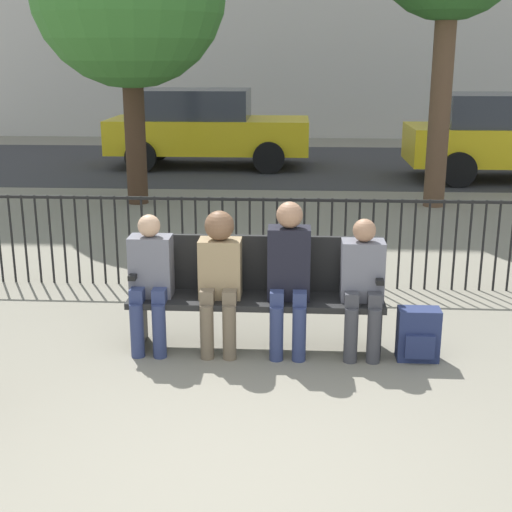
{
  "coord_description": "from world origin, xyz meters",
  "views": [
    {
      "loc": [
        0.32,
        -3.51,
        2.38
      ],
      "look_at": [
        0.0,
        1.97,
        0.8
      ],
      "focal_mm": 50.0,
      "sensor_mm": 36.0,
      "label": 1
    }
  ],
  "objects_px": {
    "park_bench": "(257,288)",
    "backpack": "(418,335)",
    "seated_person_3": "(363,281)",
    "parked_car_0": "(205,127)",
    "seated_person_0": "(150,276)",
    "seated_person_2": "(289,270)",
    "seated_person_1": "(220,272)"
  },
  "relations": [
    {
      "from": "park_bench",
      "to": "backpack",
      "type": "height_order",
      "value": "park_bench"
    },
    {
      "from": "seated_person_3",
      "to": "parked_car_0",
      "type": "height_order",
      "value": "parked_car_0"
    },
    {
      "from": "park_bench",
      "to": "parked_car_0",
      "type": "relative_size",
      "value": 0.49
    },
    {
      "from": "park_bench",
      "to": "seated_person_0",
      "type": "distance_m",
      "value": 0.87
    },
    {
      "from": "seated_person_2",
      "to": "backpack",
      "type": "height_order",
      "value": "seated_person_2"
    },
    {
      "from": "seated_person_0",
      "to": "seated_person_1",
      "type": "relative_size",
      "value": 0.97
    },
    {
      "from": "seated_person_2",
      "to": "seated_person_3",
      "type": "height_order",
      "value": "seated_person_2"
    },
    {
      "from": "park_bench",
      "to": "parked_car_0",
      "type": "height_order",
      "value": "parked_car_0"
    },
    {
      "from": "backpack",
      "to": "parked_car_0",
      "type": "distance_m",
      "value": 10.29
    },
    {
      "from": "backpack",
      "to": "seated_person_1",
      "type": "bearing_deg",
      "value": 176.47
    },
    {
      "from": "seated_person_0",
      "to": "parked_car_0",
      "type": "height_order",
      "value": "parked_car_0"
    },
    {
      "from": "seated_person_3",
      "to": "parked_car_0",
      "type": "xyz_separation_m",
      "value": [
        -2.5,
        9.74,
        0.22
      ]
    },
    {
      "from": "park_bench",
      "to": "backpack",
      "type": "relative_size",
      "value": 4.84
    },
    {
      "from": "parked_car_0",
      "to": "seated_person_2",
      "type": "bearing_deg",
      "value": -78.86
    },
    {
      "from": "seated_person_0",
      "to": "backpack",
      "type": "xyz_separation_m",
      "value": [
        2.16,
        -0.1,
        -0.42
      ]
    },
    {
      "from": "seated_person_0",
      "to": "backpack",
      "type": "relative_size",
      "value": 2.64
    },
    {
      "from": "seated_person_2",
      "to": "seated_person_3",
      "type": "xyz_separation_m",
      "value": [
        0.59,
        -0.01,
        -0.07
      ]
    },
    {
      "from": "seated_person_3",
      "to": "parked_car_0",
      "type": "distance_m",
      "value": 10.06
    },
    {
      "from": "seated_person_2",
      "to": "parked_car_0",
      "type": "distance_m",
      "value": 9.92
    },
    {
      "from": "park_bench",
      "to": "seated_person_2",
      "type": "relative_size",
      "value": 1.66
    },
    {
      "from": "seated_person_3",
      "to": "backpack",
      "type": "distance_m",
      "value": 0.62
    },
    {
      "from": "seated_person_0",
      "to": "seated_person_1",
      "type": "distance_m",
      "value": 0.57
    },
    {
      "from": "park_bench",
      "to": "seated_person_3",
      "type": "xyz_separation_m",
      "value": [
        0.85,
        -0.14,
        0.12
      ]
    },
    {
      "from": "seated_person_2",
      "to": "backpack",
      "type": "relative_size",
      "value": 2.92
    },
    {
      "from": "park_bench",
      "to": "seated_person_1",
      "type": "height_order",
      "value": "seated_person_1"
    },
    {
      "from": "seated_person_1",
      "to": "parked_car_0",
      "type": "distance_m",
      "value": 9.83
    },
    {
      "from": "parked_car_0",
      "to": "backpack",
      "type": "bearing_deg",
      "value": -73.29
    },
    {
      "from": "park_bench",
      "to": "seated_person_0",
      "type": "xyz_separation_m",
      "value": [
        -0.85,
        -0.14,
        0.13
      ]
    },
    {
      "from": "seated_person_0",
      "to": "backpack",
      "type": "bearing_deg",
      "value": -2.54
    },
    {
      "from": "park_bench",
      "to": "seated_person_1",
      "type": "xyz_separation_m",
      "value": [
        -0.29,
        -0.13,
        0.17
      ]
    },
    {
      "from": "seated_person_1",
      "to": "seated_person_3",
      "type": "bearing_deg",
      "value": -0.18
    },
    {
      "from": "park_bench",
      "to": "seated_person_0",
      "type": "relative_size",
      "value": 1.83
    }
  ]
}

